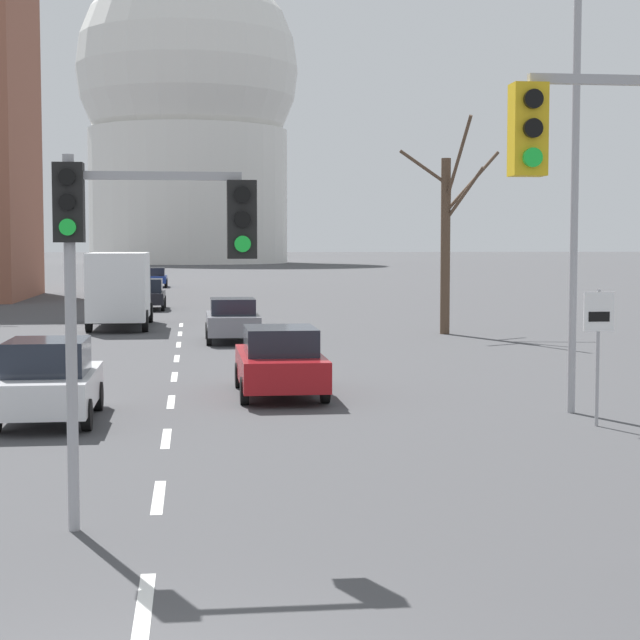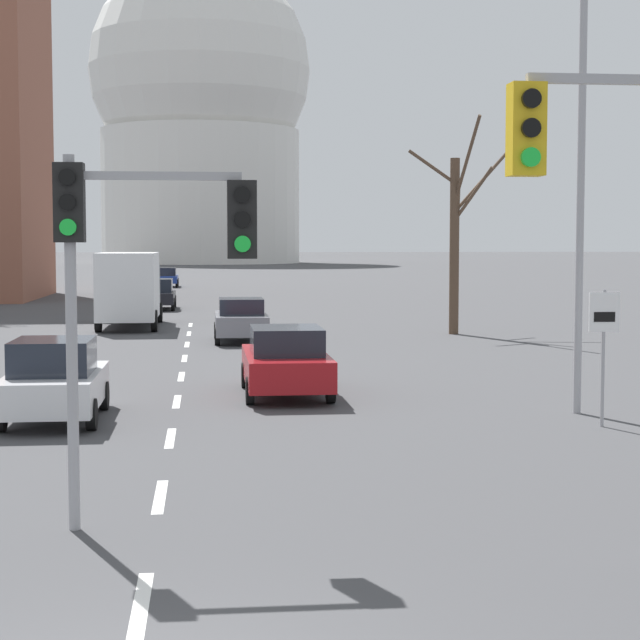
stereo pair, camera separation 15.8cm
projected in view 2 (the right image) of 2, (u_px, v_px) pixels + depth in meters
The scene contains 22 objects.
lane_stripe_0 at pixel (141, 604), 10.46m from camera, with size 0.16×2.00×0.01m, color silver.
lane_stripe_1 at pixel (160, 496), 14.92m from camera, with size 0.16×2.00×0.01m, color silver.
lane_stripe_2 at pixel (170, 438), 19.39m from camera, with size 0.16×2.00×0.01m, color silver.
lane_stripe_3 at pixel (177, 401), 23.85m from camera, with size 0.16×2.00×0.01m, color silver.
lane_stripe_4 at pixel (181, 376), 28.31m from camera, with size 0.16×2.00×0.01m, color silver.
lane_stripe_5 at pixel (185, 358), 32.77m from camera, with size 0.16×2.00×0.01m, color silver.
lane_stripe_6 at pixel (187, 344), 37.24m from camera, with size 0.16×2.00×0.01m, color silver.
lane_stripe_7 at pixel (189, 334), 41.70m from camera, with size 0.16×2.00×0.01m, color silver.
lane_stripe_8 at pixel (190, 325), 46.16m from camera, with size 0.16×2.00×0.01m, color silver.
traffic_signal_near_right at pixel (624, 183), 11.25m from camera, with size 1.97×0.34×5.50m.
traffic_signal_centre_tall at pixel (132, 247), 13.04m from camera, with size 2.45×0.34×4.61m.
speed_limit_sign at pixel (604, 334), 20.47m from camera, with size 0.60×0.08×2.65m.
street_lamp_right at pixel (569, 149), 21.82m from camera, with size 1.67×0.36×9.10m.
sedan_near_left at pixel (55, 380), 21.23m from camera, with size 1.86×4.00×1.64m.
sedan_near_right at pixel (241, 320), 38.22m from camera, with size 1.90×4.10×1.57m.
sedan_mid_centre at pixel (143, 284), 70.65m from camera, with size 1.68×4.18×1.62m.
sedan_far_left at pixel (286, 361), 24.78m from camera, with size 1.96×4.45×1.61m.
sedan_far_right at pixel (159, 294), 56.80m from camera, with size 1.69×4.55×1.64m.
sedan_distant_centre at pixel (166, 277), 85.60m from camera, with size 1.86×4.38×1.56m.
delivery_truck at pixel (130, 287), 44.59m from camera, with size 2.44×7.20×3.14m.
bare_tree_right_near at pixel (457, 233), 41.30m from camera, with size 4.24×4.39×8.26m.
capitol_dome at pixel (200, 111), 187.43m from camera, with size 38.67×38.67×54.62m.
Camera 2 is at (0.65, -7.87, 3.54)m, focal length 60.00 mm.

